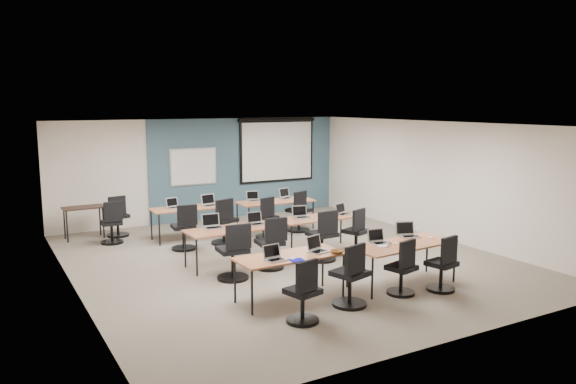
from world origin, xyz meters
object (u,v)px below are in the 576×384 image
laptop_1 (317,248)px  laptop_10 (254,198)px  training_table_front_left (290,258)px  training_table_mid_right (318,219)px  spare_chair_b (112,226)px  laptop_3 (408,233)px  task_chair_0 (304,297)px  laptop_5 (256,221)px  laptop_7 (342,212)px  laptop_8 (173,205)px  task_chair_3 (443,268)px  laptop_4 (212,224)px  training_table_back_left (190,209)px  task_chair_10 (266,221)px  laptop_2 (379,240)px  task_chair_7 (357,235)px  utility_table (83,211)px  task_chair_8 (185,231)px  task_chair_11 (299,215)px  whiteboard (193,167)px  task_chair_9 (224,225)px  projector_screen (277,147)px  task_chair_4 (234,256)px  laptop_11 (286,196)px  training_table_front_right (402,246)px  task_chair_2 (403,272)px  task_chair_6 (323,240)px  task_chair_1 (351,280)px  training_table_mid_left (232,231)px  training_table_back_right (276,203)px  laptop_6 (301,215)px  laptop_0 (274,256)px  laptop_9 (210,203)px  task_chair_5 (271,248)px

laptop_1 → laptop_10: size_ratio=1.09×
training_table_front_left → training_table_mid_right: bearing=47.8°
spare_chair_b → laptop_3: bearing=-47.5°
task_chair_0 → laptop_5: bearing=61.8°
laptop_7 → laptop_8: (-2.94, 2.54, -0.00)m
task_chair_3 → laptop_4: 4.35m
training_table_back_left → task_chair_10: size_ratio=1.81×
laptop_2 → laptop_3: 0.78m
task_chair_7 → utility_table: size_ratio=1.07×
task_chair_8 → spare_chair_b: 1.79m
training_table_mid_right → laptop_4: laptop_4 is taller
laptop_3 → task_chair_11: task_chair_11 is taller
task_chair_8 → task_chair_11: bearing=11.1°
training_table_front_left → whiteboard: bearing=81.7°
task_chair_0 → task_chair_10: task_chair_10 is taller
training_table_mid_right → laptop_5: bearing=179.4°
laptop_2 → task_chair_9: bearing=113.6°
projector_screen → task_chair_4: (-3.64, -5.11, -1.45)m
laptop_11 → laptop_4: bearing=-158.7°
task_chair_10 → task_chair_3: bearing=-97.1°
laptop_4 → training_table_front_right: bearing=-43.8°
task_chair_4 → laptop_10: task_chair_4 is taller
task_chair_2 → task_chair_6: size_ratio=0.92×
task_chair_0 → laptop_2: 2.24m
training_table_front_left → laptop_10: size_ratio=5.80×
task_chair_1 → task_chair_11: (1.91, 4.79, 0.00)m
laptop_5 → laptop_2: bearing=-62.5°
training_table_mid_left → laptop_7: bearing=0.2°
task_chair_3 → training_table_back_right: bearing=82.0°
laptop_2 → laptop_5: size_ratio=0.99×
training_table_mid_right → laptop_6: size_ratio=5.40×
laptop_2 → task_chair_11: 4.24m
task_chair_6 → training_table_mid_right: bearing=62.1°
projector_screen → laptop_10: bearing=-133.0°
laptop_1 → task_chair_6: (1.18, 1.61, -0.36)m
training_table_front_right → task_chair_6: (-0.38, 1.89, -0.26)m
whiteboard → laptop_6: size_ratio=3.98×
laptop_0 → laptop_9: 4.88m
laptop_6 → utility_table: bearing=151.6°
task_chair_3 → laptop_5: bearing=109.2°
laptop_8 → task_chair_0: bearing=-102.8°
task_chair_5 → task_chair_6: 1.16m
laptop_9 → task_chair_10: bearing=-47.5°
task_chair_11 → utility_table: bearing=137.7°
training_table_front_left → training_table_mid_left: bearing=89.2°
training_table_front_left → spare_chair_b: bearing=106.8°
whiteboard → projector_screen: projector_screen is taller
laptop_2 → laptop_9: laptop_9 is taller
training_table_front_right → task_chair_7: bearing=72.0°
training_table_mid_left → task_chair_3: size_ratio=1.86×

